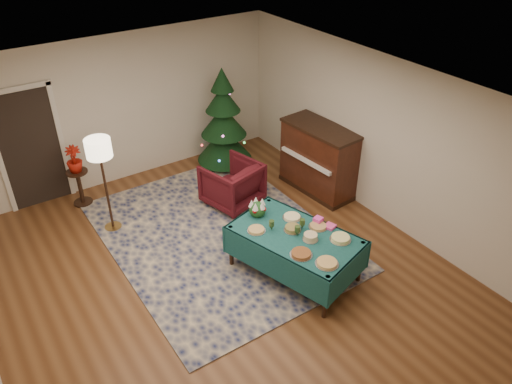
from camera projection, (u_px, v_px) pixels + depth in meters
room_shell at (219, 200)px, 6.46m from camera, size 7.00×7.00×7.00m
doorway at (30, 146)px, 8.27m from camera, size 1.08×0.04×2.16m
rug at (218, 235)px, 8.02m from camera, size 3.22×4.21×0.02m
buffet_table at (295, 242)px, 6.97m from camera, size 1.52×2.03×0.70m
platter_0 at (327, 263)px, 6.36m from camera, size 0.31×0.31×0.04m
platter_1 at (340, 238)px, 6.78m from camera, size 0.29×0.29×0.06m
platter_2 at (301, 254)px, 6.51m from camera, size 0.30×0.30×0.05m
platter_3 at (310, 237)px, 6.77m from camera, size 0.22×0.22×0.10m
platter_4 at (318, 226)px, 7.03m from camera, size 0.27×0.27×0.04m
platter_5 at (292, 229)px, 6.96m from camera, size 0.25×0.25×0.07m
platter_6 at (292, 217)px, 7.22m from camera, size 0.28×0.28×0.04m
platter_7 at (256, 230)px, 6.96m from camera, size 0.26×0.26×0.04m
goblet_0 at (272, 225)px, 6.93m from camera, size 0.07×0.07×0.16m
goblet_1 at (302, 224)px, 6.96m from camera, size 0.07×0.07×0.16m
goblet_2 at (297, 231)px, 6.82m from camera, size 0.07×0.07×0.16m
napkin_stack at (330, 226)px, 7.03m from camera, size 0.17×0.17×0.04m
gift_box at (318, 220)px, 7.10m from camera, size 0.14×0.14×0.09m
centerpiece at (257, 208)px, 7.23m from camera, size 0.25×0.25×0.29m
armchair at (232, 182)px, 8.58m from camera, size 1.02×0.98×0.87m
floor_lamp at (99, 154)px, 7.47m from camera, size 0.39×0.39×1.62m
side_table at (80, 188)px, 8.64m from camera, size 0.36×0.36×0.65m
potted_plant at (75, 165)px, 8.39m from camera, size 0.26×0.46×0.26m
christmas_tree at (224, 123)px, 9.57m from camera, size 1.20×1.20×1.97m
piano at (319, 160)px, 8.89m from camera, size 0.78×1.49×1.25m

